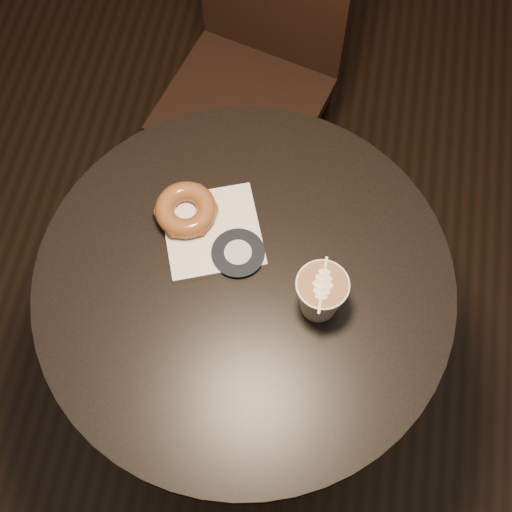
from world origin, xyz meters
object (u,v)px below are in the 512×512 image
Objects in this scene: chair at (259,49)px; latte_cup at (320,295)px; doughnut at (186,210)px; cafe_table at (246,320)px; pastry_bag at (212,231)px.

latte_cup is (0.22, -0.71, 0.28)m from chair.
doughnut is 0.27m from latte_cup.
cafe_table is 0.23m from pastry_bag.
doughnut is 1.14× the size of latte_cup.
chair reaches higher than doughnut.
cafe_table is 8.11× the size of latte_cup.
cafe_table is at bearing -69.45° from pastry_bag.
chair is 0.64m from doughnut.
latte_cup is at bearing -10.92° from cafe_table.
cafe_table is 0.27m from doughnut.
pastry_bag is 0.22m from latte_cup.
cafe_table is 4.72× the size of pastry_bag.
cafe_table is 0.28m from latte_cup.
doughnut is at bearing 153.08° from latte_cup.
chair reaches higher than pastry_bag.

